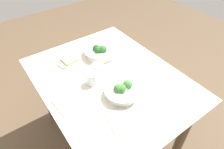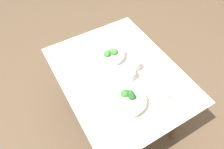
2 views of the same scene
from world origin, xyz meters
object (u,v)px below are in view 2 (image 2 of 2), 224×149
at_px(broccoli_bowl_far, 112,55).
at_px(fork_by_near_bowl, 77,78).
at_px(water_glass_center, 135,66).
at_px(fork_by_far_bowl, 69,65).
at_px(napkin_folded_upper, 151,57).
at_px(napkin_folded_lower, 115,43).
at_px(broccoli_bowl_near, 128,100).
at_px(bread_side_plate, 160,95).
at_px(water_glass_side, 130,75).
at_px(table_knife_right, 90,50).
at_px(table_knife_left, 184,100).

distance_m(broccoli_bowl_far, fork_by_near_bowl, 0.36).
distance_m(water_glass_center, fork_by_far_bowl, 0.55).
distance_m(fork_by_near_bowl, napkin_folded_upper, 0.67).
distance_m(fork_by_near_bowl, napkin_folded_lower, 0.52).
bearing_deg(broccoli_bowl_near, broccoli_bowl_far, 164.34).
height_order(bread_side_plate, water_glass_side, water_glass_side).
bearing_deg(napkin_folded_upper, water_glass_side, -70.65).
bearing_deg(broccoli_bowl_far, napkin_folded_lower, 139.64).
height_order(broccoli_bowl_far, water_glass_center, broccoli_bowl_far).
bearing_deg(bread_side_plate, napkin_folded_lower, 179.40).
bearing_deg(bread_side_plate, fork_by_near_bowl, -134.50).
bearing_deg(table_knife_right, water_glass_side, 46.38).
bearing_deg(broccoli_bowl_near, table_knife_left, 63.53).
xyz_separation_m(fork_by_far_bowl, napkin_folded_upper, (0.27, 0.66, 0.00)).
bearing_deg(broccoli_bowl_near, bread_side_plate, 74.23).
height_order(water_glass_center, napkin_folded_upper, water_glass_center).
distance_m(water_glass_center, table_knife_left, 0.46).
xyz_separation_m(broccoli_bowl_far, water_glass_center, (0.21, 0.10, 0.00)).
relative_size(table_knife_left, table_knife_right, 0.96).
bearing_deg(table_knife_right, table_knife_left, 53.90).
height_order(fork_by_near_bowl, table_knife_left, same).
xyz_separation_m(water_glass_side, table_knife_left, (0.37, 0.24, -0.04)).
height_order(napkin_folded_upper, napkin_folded_lower, same).
relative_size(broccoli_bowl_near, napkin_folded_lower, 1.49).
xyz_separation_m(table_knife_right, napkin_folded_upper, (0.34, 0.43, 0.00)).
bearing_deg(water_glass_side, broccoli_bowl_far, -177.57).
relative_size(fork_by_near_bowl, table_knife_right, 0.44).
bearing_deg(napkin_folded_upper, table_knife_left, -6.72).
height_order(broccoli_bowl_near, fork_by_far_bowl, broccoli_bowl_near).
bearing_deg(fork_by_near_bowl, table_knife_left, 161.80).
xyz_separation_m(water_glass_center, water_glass_side, (0.06, -0.09, -0.00)).
distance_m(water_glass_center, fork_by_near_bowl, 0.48).
bearing_deg(fork_by_near_bowl, water_glass_side, 176.00).
relative_size(bread_side_plate, water_glass_center, 2.13).
distance_m(bread_side_plate, water_glass_side, 0.28).
height_order(broccoli_bowl_near, napkin_folded_lower, broccoli_bowl_near).
bearing_deg(fork_by_far_bowl, fork_by_near_bowl, -43.35).
xyz_separation_m(broccoli_bowl_far, broccoli_bowl_near, (0.45, -0.13, 0.00)).
height_order(water_glass_center, fork_by_near_bowl, water_glass_center).
bearing_deg(water_glass_side, water_glass_center, 123.52).
bearing_deg(napkin_folded_lower, broccoli_bowl_far, -40.36).
bearing_deg(fork_by_near_bowl, broccoli_bowl_near, 145.90).
relative_size(fork_by_far_bowl, napkin_folded_lower, 0.43).
distance_m(broccoli_bowl_far, water_glass_side, 0.27).
bearing_deg(broccoli_bowl_far, table_knife_left, 21.18).
distance_m(fork_by_far_bowl, table_knife_left, 0.95).
relative_size(broccoli_bowl_far, water_glass_side, 2.59).
xyz_separation_m(table_knife_left, table_knife_right, (-0.82, -0.37, 0.00)).
height_order(water_glass_center, napkin_folded_lower, water_glass_center).
bearing_deg(fork_by_far_bowl, napkin_folded_lower, 52.56).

